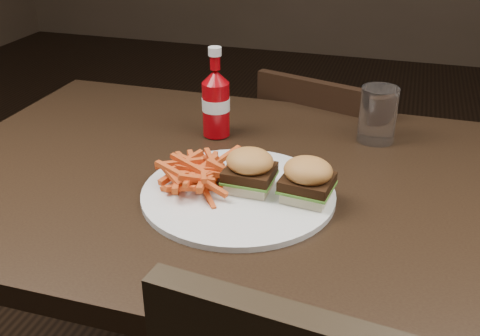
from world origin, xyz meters
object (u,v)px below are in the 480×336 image
(chair_far, at_px, (338,194))
(ketchup_bottle, at_px, (216,109))
(dining_table, at_px, (243,184))
(tumbler, at_px, (378,116))
(plate, at_px, (238,194))

(chair_far, height_order, ketchup_bottle, ketchup_bottle)
(dining_table, xyz_separation_m, ketchup_bottle, (-0.11, 0.16, 0.08))
(ketchup_bottle, bearing_deg, tumbler, 12.80)
(plate, height_order, tumbler, tumbler)
(plate, relative_size, ketchup_bottle, 2.92)
(dining_table, relative_size, plate, 3.57)
(chair_far, distance_m, tumbler, 0.50)
(chair_far, xyz_separation_m, tumbler, (0.10, -0.31, 0.38))
(dining_table, distance_m, ketchup_bottle, 0.21)
(ketchup_bottle, distance_m, tumbler, 0.34)
(dining_table, height_order, ketchup_bottle, ketchup_bottle)
(dining_table, distance_m, tumbler, 0.33)
(plate, relative_size, tumbler, 2.79)
(tumbler, bearing_deg, plate, -123.78)
(dining_table, height_order, chair_far, dining_table)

